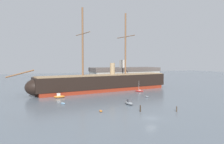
{
  "coord_description": "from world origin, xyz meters",
  "views": [
    {
      "loc": [
        -27.28,
        -43.19,
        13.61
      ],
      "look_at": [
        2.26,
        30.72,
        9.49
      ],
      "focal_mm": 34.28,
      "sensor_mm": 36.0,
      "label": 1
    }
  ],
  "objects_px": {
    "dinghy_mid_left": "(63,103)",
    "dockside_warehouse_right": "(125,76)",
    "mooring_piling_left_pair": "(140,109)",
    "motorboat_distant_centre": "(91,86)",
    "motorboat_near_centre": "(129,103)",
    "dinghy_far_left": "(29,91)",
    "tall_ship": "(105,82)",
    "motorboat_alongside_bow": "(59,96)",
    "dinghy_mid_right": "(147,97)",
    "dinghy_far_right": "(147,87)",
    "sailboat_alongside_stern": "(139,91)",
    "mooring_piling_nearest": "(177,109)",
    "dinghy_foreground_left": "(101,111)",
    "seagull_in_flight": "(140,52)"
  },
  "relations": [
    {
      "from": "tall_ship",
      "to": "motorboat_alongside_bow",
      "type": "xyz_separation_m",
      "value": [
        -22.1,
        -11.02,
        -3.26
      ]
    },
    {
      "from": "motorboat_alongside_bow",
      "to": "mooring_piling_nearest",
      "type": "xyz_separation_m",
      "value": [
        26.25,
        -33.54,
        0.11
      ]
    },
    {
      "from": "dinghy_mid_right",
      "to": "sailboat_alongside_stern",
      "type": "relative_size",
      "value": 0.43
    },
    {
      "from": "dinghy_foreground_left",
      "to": "motorboat_alongside_bow",
      "type": "height_order",
      "value": "motorboat_alongside_bow"
    },
    {
      "from": "dinghy_mid_left",
      "to": "dockside_warehouse_right",
      "type": "bearing_deg",
      "value": 47.19
    },
    {
      "from": "tall_ship",
      "to": "dinghy_far_right",
      "type": "height_order",
      "value": "tall_ship"
    },
    {
      "from": "dinghy_mid_left",
      "to": "motorboat_distant_centre",
      "type": "relative_size",
      "value": 0.54
    },
    {
      "from": "seagull_in_flight",
      "to": "dinghy_far_right",
      "type": "bearing_deg",
      "value": 54.64
    },
    {
      "from": "dinghy_foreground_left",
      "to": "motorboat_distant_centre",
      "type": "bearing_deg",
      "value": 76.68
    },
    {
      "from": "sailboat_alongside_stern",
      "to": "mooring_piling_left_pair",
      "type": "height_order",
      "value": "sailboat_alongside_stern"
    },
    {
      "from": "motorboat_distant_centre",
      "to": "mooring_piling_nearest",
      "type": "bearing_deg",
      "value": -84.43
    },
    {
      "from": "sailboat_alongside_stern",
      "to": "dinghy_far_right",
      "type": "height_order",
      "value": "sailboat_alongside_stern"
    },
    {
      "from": "dinghy_mid_right",
      "to": "motorboat_distant_centre",
      "type": "bearing_deg",
      "value": 104.9
    },
    {
      "from": "tall_ship",
      "to": "seagull_in_flight",
      "type": "xyz_separation_m",
      "value": [
        4.16,
        -24.41,
        12.88
      ]
    },
    {
      "from": "dinghy_mid_left",
      "to": "dinghy_far_left",
      "type": "relative_size",
      "value": 0.84
    },
    {
      "from": "tall_ship",
      "to": "sailboat_alongside_stern",
      "type": "bearing_deg",
      "value": -33.0
    },
    {
      "from": "dinghy_far_left",
      "to": "motorboat_distant_centre",
      "type": "distance_m",
      "value": 31.52
    },
    {
      "from": "mooring_piling_left_pair",
      "to": "seagull_in_flight",
      "type": "distance_m",
      "value": 24.78
    },
    {
      "from": "dinghy_foreground_left",
      "to": "motorboat_near_centre",
      "type": "xyz_separation_m",
      "value": [
        11.25,
        5.73,
        0.41
      ]
    },
    {
      "from": "dinghy_mid_left",
      "to": "mooring_piling_nearest",
      "type": "height_order",
      "value": "mooring_piling_nearest"
    },
    {
      "from": "motorboat_alongside_bow",
      "to": "dockside_warehouse_right",
      "type": "distance_m",
      "value": 56.02
    },
    {
      "from": "tall_ship",
      "to": "dinghy_mid_right",
      "type": "height_order",
      "value": "tall_ship"
    },
    {
      "from": "motorboat_near_centre",
      "to": "dinghy_far_left",
      "type": "xyz_separation_m",
      "value": [
        -28.69,
        40.15,
        -0.35
      ]
    },
    {
      "from": "dinghy_foreground_left",
      "to": "motorboat_alongside_bow",
      "type": "bearing_deg",
      "value": 105.73
    },
    {
      "from": "dockside_warehouse_right",
      "to": "dinghy_far_right",
      "type": "bearing_deg",
      "value": -79.16
    },
    {
      "from": "dinghy_mid_right",
      "to": "dinghy_far_left",
      "type": "relative_size",
      "value": 0.87
    },
    {
      "from": "motorboat_distant_centre",
      "to": "dinghy_far_right",
      "type": "bearing_deg",
      "value": -25.41
    },
    {
      "from": "mooring_piling_left_pair",
      "to": "dockside_warehouse_right",
      "type": "height_order",
      "value": "dockside_warehouse_right"
    },
    {
      "from": "dinghy_far_right",
      "to": "dockside_warehouse_right",
      "type": "bearing_deg",
      "value": 100.84
    },
    {
      "from": "mooring_piling_nearest",
      "to": "mooring_piling_left_pair",
      "type": "relative_size",
      "value": 0.81
    },
    {
      "from": "tall_ship",
      "to": "dinghy_foreground_left",
      "type": "distance_m",
      "value": 40.01
    },
    {
      "from": "tall_ship",
      "to": "sailboat_alongside_stern",
      "type": "distance_m",
      "value": 15.76
    },
    {
      "from": "dinghy_mid_right",
      "to": "dockside_warehouse_right",
      "type": "height_order",
      "value": "dockside_warehouse_right"
    },
    {
      "from": "motorboat_near_centre",
      "to": "dinghy_mid_left",
      "type": "relative_size",
      "value": 2.09
    },
    {
      "from": "dinghy_far_left",
      "to": "mooring_piling_left_pair",
      "type": "relative_size",
      "value": 1.35
    },
    {
      "from": "motorboat_distant_centre",
      "to": "dockside_warehouse_right",
      "type": "xyz_separation_m",
      "value": [
        22.99,
        6.94,
        4.34
      ]
    },
    {
      "from": "mooring_piling_nearest",
      "to": "motorboat_distant_centre",
      "type": "bearing_deg",
      "value": 95.57
    },
    {
      "from": "mooring_piling_left_pair",
      "to": "mooring_piling_nearest",
      "type": "bearing_deg",
      "value": -20.68
    },
    {
      "from": "sailboat_alongside_stern",
      "to": "motorboat_distant_centre",
      "type": "relative_size",
      "value": 1.31
    },
    {
      "from": "dinghy_mid_left",
      "to": "dinghy_mid_right",
      "type": "xyz_separation_m",
      "value": [
        31.11,
        1.01,
        0.01
      ]
    },
    {
      "from": "motorboat_near_centre",
      "to": "motorboat_alongside_bow",
      "type": "height_order",
      "value": "motorboat_near_centre"
    },
    {
      "from": "mooring_piling_nearest",
      "to": "mooring_piling_left_pair",
      "type": "distance_m",
      "value": 9.79
    },
    {
      "from": "motorboat_alongside_bow",
      "to": "motorboat_distant_centre",
      "type": "bearing_deg",
      "value": 54.65
    },
    {
      "from": "motorboat_distant_centre",
      "to": "dockside_warehouse_right",
      "type": "relative_size",
      "value": 0.09
    },
    {
      "from": "dinghy_foreground_left",
      "to": "seagull_in_flight",
      "type": "relative_size",
      "value": 1.75
    },
    {
      "from": "sailboat_alongside_stern",
      "to": "seagull_in_flight",
      "type": "bearing_deg",
      "value": -118.58
    },
    {
      "from": "dinghy_mid_right",
      "to": "sailboat_alongside_stern",
      "type": "bearing_deg",
      "value": 71.93
    },
    {
      "from": "motorboat_distant_centre",
      "to": "seagull_in_flight",
      "type": "relative_size",
      "value": 3.46
    },
    {
      "from": "motorboat_distant_centre",
      "to": "seagull_in_flight",
      "type": "height_order",
      "value": "seagull_in_flight"
    },
    {
      "from": "dinghy_far_right",
      "to": "sailboat_alongside_stern",
      "type": "bearing_deg",
      "value": -132.35
    }
  ]
}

